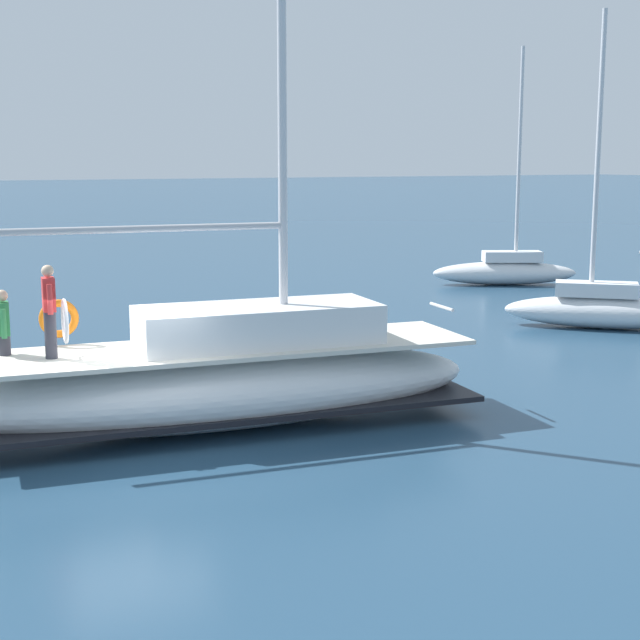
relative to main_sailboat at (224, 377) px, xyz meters
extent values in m
plane|color=navy|center=(0.30, -1.86, -0.91)|extent=(400.00, 400.00, 0.00)
ellipsoid|color=white|center=(-0.01, -0.07, -0.21)|extent=(3.45, 9.81, 1.40)
cube|color=black|center=(-0.01, -0.07, -0.52)|extent=(3.45, 9.62, 0.10)
cube|color=beige|center=(-0.01, -0.07, 0.53)|extent=(3.20, 9.31, 0.08)
cube|color=white|center=(0.07, 0.64, 0.92)|extent=(2.15, 4.48, 0.70)
cylinder|color=silver|center=(0.13, 1.12, 6.24)|extent=(0.16, 0.16, 11.33)
cylinder|color=#B7B7BC|center=(-0.19, -1.74, 2.69)|extent=(0.76, 5.74, 0.12)
cylinder|color=silver|center=(0.48, 4.31, 1.04)|extent=(0.90, 0.16, 0.06)
torus|color=orange|center=(-1.47, -2.57, 1.04)|extent=(0.22, 0.71, 0.70)
cylinder|color=#33333D|center=(-0.32, -2.94, 0.97)|extent=(0.20, 0.20, 0.80)
cube|color=red|center=(-0.32, -2.94, 1.65)|extent=(0.34, 0.23, 0.56)
sphere|color=beige|center=(-0.32, -2.94, 2.04)|extent=(0.20, 0.20, 0.20)
cylinder|color=red|center=(-0.54, -2.91, 1.60)|extent=(0.09, 0.09, 0.50)
cylinder|color=red|center=(-0.10, -2.96, 1.60)|extent=(0.09, 0.09, 0.50)
cylinder|color=#33333D|center=(-0.95, -3.59, 0.75)|extent=(0.20, 0.20, 0.35)
cube|color=#338C4C|center=(-0.95, -3.59, 1.20)|extent=(0.34, 0.23, 0.56)
sphere|color=beige|center=(-0.95, -3.59, 1.59)|extent=(0.20, 0.20, 0.20)
cylinder|color=#338C4C|center=(-1.17, -3.57, 1.15)|extent=(0.09, 0.09, 0.50)
cylinder|color=#338C4C|center=(-0.73, -3.62, 1.15)|extent=(0.09, 0.09, 0.50)
torus|color=silver|center=(-0.30, -2.70, 1.19)|extent=(0.76, 0.14, 0.76)
ellipsoid|color=silver|center=(-13.15, 16.49, -0.47)|extent=(3.55, 5.48, 0.89)
cube|color=silver|center=(-13.03, 16.73, 0.18)|extent=(1.71, 2.33, 0.40)
cylinder|color=silver|center=(-12.97, 16.86, 3.96)|extent=(0.14, 0.14, 7.96)
ellipsoid|color=silver|center=(-4.37, 13.24, -0.45)|extent=(4.72, 5.12, 0.91)
cube|color=silver|center=(-4.56, 13.03, 0.21)|extent=(2.14, 2.27, 0.40)
cylinder|color=silver|center=(-4.65, 12.92, 3.94)|extent=(0.14, 0.14, 7.86)
camera|label=1|loc=(15.30, -5.82, 3.87)|focal=52.45mm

